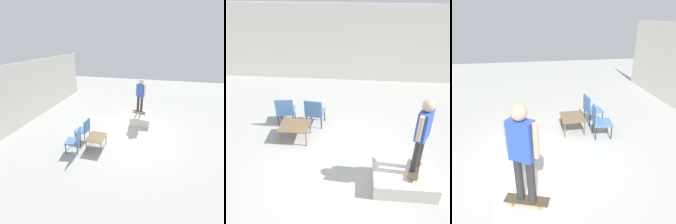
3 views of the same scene
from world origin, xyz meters
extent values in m
plane|color=#A8A8A3|center=(0.00, 0.00, 0.00)|extent=(24.00, 24.00, 0.00)
cube|color=white|center=(0.00, 5.14, 1.50)|extent=(12.00, 0.06, 3.00)
cube|color=silver|center=(1.51, -0.47, 0.19)|extent=(1.37, 0.94, 0.37)
cylinder|color=#B7B7BC|center=(0.83, -0.47, 0.37)|extent=(0.05, 0.94, 0.05)
cube|color=#473828|center=(1.72, -0.37, 0.46)|extent=(0.42, 0.77, 0.02)
cylinder|color=gold|center=(1.69, -0.12, 0.43)|extent=(0.05, 0.06, 0.05)
cylinder|color=gold|center=(1.90, -0.19, 0.43)|extent=(0.05, 0.06, 0.05)
cylinder|color=gold|center=(1.54, -0.56, 0.43)|extent=(0.05, 0.06, 0.05)
cylinder|color=gold|center=(1.76, -0.63, 0.43)|extent=(0.05, 0.06, 0.05)
cylinder|color=#2D2D2D|center=(1.67, -0.47, 0.88)|extent=(0.13, 0.13, 0.82)
cylinder|color=#2D2D2D|center=(1.78, -0.28, 0.88)|extent=(0.13, 0.13, 0.82)
cube|color=#2D51B7|center=(1.72, -0.37, 1.61)|extent=(0.37, 0.43, 0.65)
cylinder|color=#D8A884|center=(1.60, -0.58, 1.66)|extent=(0.09, 0.09, 0.55)
cylinder|color=#D8A884|center=(1.85, -0.17, 1.66)|extent=(0.09, 0.09, 0.55)
sphere|color=#D8A884|center=(1.72, -0.37, 2.05)|extent=(0.24, 0.24, 0.24)
cube|color=brown|center=(-1.29, 1.01, 0.45)|extent=(0.82, 0.68, 0.02)
cylinder|color=brown|center=(-1.65, 0.72, 0.22)|extent=(0.04, 0.04, 0.44)
cylinder|color=brown|center=(-0.93, 0.72, 0.22)|extent=(0.04, 0.04, 0.44)
cylinder|color=brown|center=(-1.65, 1.30, 0.22)|extent=(0.04, 0.04, 0.44)
cylinder|color=brown|center=(-0.93, 1.30, 0.22)|extent=(0.04, 0.04, 0.44)
cylinder|color=black|center=(-1.56, 2.04, 0.20)|extent=(0.03, 0.03, 0.40)
cylinder|color=black|center=(-2.00, 1.98, 0.20)|extent=(0.03, 0.03, 0.40)
cylinder|color=black|center=(-1.50, 1.60, 0.20)|extent=(0.03, 0.03, 0.40)
cylinder|color=black|center=(-1.93, 1.54, 0.20)|extent=(0.03, 0.03, 0.40)
cube|color=#4C7AB7|center=(-1.75, 1.79, 0.42)|extent=(0.59, 0.59, 0.05)
cube|color=#4C7AB7|center=(-1.71, 1.55, 0.69)|extent=(0.52, 0.11, 0.48)
cylinder|color=black|center=(-0.60, 1.99, 0.20)|extent=(0.03, 0.03, 0.40)
cylinder|color=black|center=(-1.04, 2.03, 0.20)|extent=(0.03, 0.03, 0.40)
cylinder|color=black|center=(-0.64, 1.55, 0.20)|extent=(0.03, 0.03, 0.40)
cylinder|color=black|center=(-1.08, 1.59, 0.20)|extent=(0.03, 0.03, 0.40)
cube|color=#4C7AB7|center=(-0.84, 1.79, 0.42)|extent=(0.57, 0.57, 0.05)
cube|color=#4C7AB7|center=(-0.86, 1.55, 0.69)|extent=(0.52, 0.09, 0.48)
camera|label=1|loc=(-6.90, -1.01, 3.99)|focal=28.00mm
camera|label=2|loc=(0.39, -4.50, 4.42)|focal=40.00mm
camera|label=3|loc=(4.48, -0.20, 3.28)|focal=35.00mm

